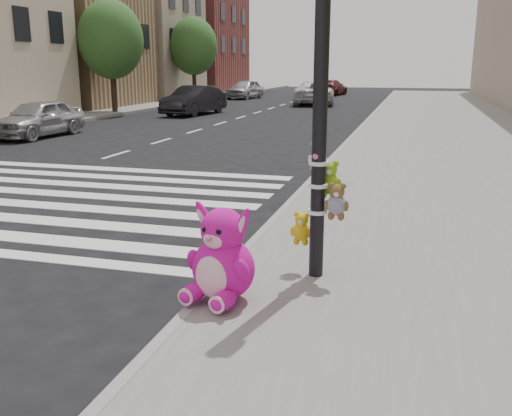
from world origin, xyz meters
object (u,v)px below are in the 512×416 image
at_px(signal_pole, 321,134).
at_px(car_dark_far, 194,100).
at_px(pink_bunny, 222,261).
at_px(car_silver_far, 38,118).
at_px(red_teddy, 218,297).
at_px(car_white_near, 313,93).

xyz_separation_m(signal_pole, car_dark_far, (-9.82, 20.99, -1.04)).
bearing_deg(car_dark_far, pink_bunny, -59.63).
relative_size(car_silver_far, car_dark_far, 0.88).
bearing_deg(red_teddy, car_dark_far, 82.93).
relative_size(signal_pole, car_dark_far, 0.92).
xyz_separation_m(pink_bunny, car_silver_far, (-10.91, 12.09, 0.09)).
distance_m(car_dark_far, car_white_near, 10.01).
relative_size(red_teddy, car_dark_far, 0.04).
height_order(car_silver_far, car_dark_far, car_dark_far).
bearing_deg(red_teddy, pink_bunny, 63.57).
bearing_deg(pink_bunny, red_teddy, -72.97).
xyz_separation_m(pink_bunny, red_teddy, (0.01, -0.16, -0.32)).
height_order(red_teddy, car_silver_far, car_silver_far).
bearing_deg(car_dark_far, red_teddy, -59.76).
distance_m(signal_pole, pink_bunny, 1.75).
distance_m(signal_pole, car_dark_far, 23.20).
height_order(red_teddy, car_white_near, car_white_near).
bearing_deg(pink_bunny, signal_pole, 64.16).
bearing_deg(signal_pole, red_teddy, -125.62).
distance_m(signal_pole, red_teddy, 2.07).
xyz_separation_m(car_dark_far, car_white_near, (4.49, 8.95, 0.01)).
bearing_deg(car_silver_far, car_white_near, 73.46).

